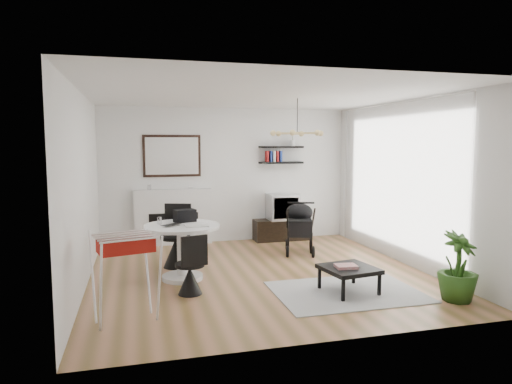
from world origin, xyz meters
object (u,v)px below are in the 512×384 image
object	(u,v)px
crt_tv	(282,206)
drying_rack	(126,276)
tv_console	(282,230)
dining_table	(182,243)
coffee_table	(349,270)
potted_plant	(458,267)
stroller	(300,229)
fireplace	(173,210)

from	to	relation	value
crt_tv	drying_rack	size ratio (longest dim) A/B	0.61
tv_console	dining_table	distance (m)	3.22
coffee_table	potted_plant	world-z (taller)	potted_plant
tv_console	potted_plant	size ratio (longest dim) A/B	1.31
crt_tv	dining_table	distance (m)	3.21
drying_rack	potted_plant	distance (m)	4.06
stroller	coffee_table	bearing A→B (deg)	-76.19
dining_table	potted_plant	distance (m)	3.75
tv_console	coffee_table	size ratio (longest dim) A/B	1.54
dining_table	stroller	bearing A→B (deg)	26.78
stroller	potted_plant	xyz separation A→B (m)	(1.04, -2.95, 0.01)
tv_console	coffee_table	bearing A→B (deg)	-92.98
drying_rack	potted_plant	world-z (taller)	drying_rack
coffee_table	potted_plant	distance (m)	1.35
fireplace	tv_console	distance (m)	2.26
crt_tv	potted_plant	world-z (taller)	crt_tv
fireplace	coffee_table	size ratio (longest dim) A/B	2.87
potted_plant	fireplace	bearing A→B (deg)	127.30
dining_table	coffee_table	xyz separation A→B (m)	(2.09, -1.18, -0.22)
dining_table	drying_rack	size ratio (longest dim) A/B	1.11
dining_table	stroller	size ratio (longest dim) A/B	1.10
crt_tv	stroller	distance (m)	1.16
coffee_table	dining_table	bearing A→B (deg)	150.58
coffee_table	tv_console	bearing A→B (deg)	87.02
crt_tv	fireplace	bearing A→B (deg)	176.38
crt_tv	stroller	xyz separation A→B (m)	(-0.04, -1.13, -0.27)
stroller	drying_rack	bearing A→B (deg)	-121.65
fireplace	coffee_table	xyz separation A→B (m)	(2.02, -3.58, -0.37)
dining_table	stroller	world-z (taller)	stroller
drying_rack	coffee_table	xyz separation A→B (m)	(2.85, 0.28, -0.21)
dining_table	tv_console	bearing A→B (deg)	44.89
drying_rack	stroller	world-z (taller)	drying_rack
dining_table	crt_tv	bearing A→B (deg)	44.76
fireplace	tv_console	size ratio (longest dim) A/B	1.86
dining_table	drying_rack	world-z (taller)	drying_rack
fireplace	potted_plant	size ratio (longest dim) A/B	2.45
tv_console	stroller	world-z (taller)	stroller
drying_rack	coffee_table	distance (m)	2.88
tv_console	potted_plant	world-z (taller)	potted_plant
dining_table	drying_rack	distance (m)	1.65
tv_console	stroller	xyz separation A→B (m)	(-0.03, -1.13, 0.21)
crt_tv	coffee_table	xyz separation A→B (m)	(-0.19, -3.44, -0.39)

